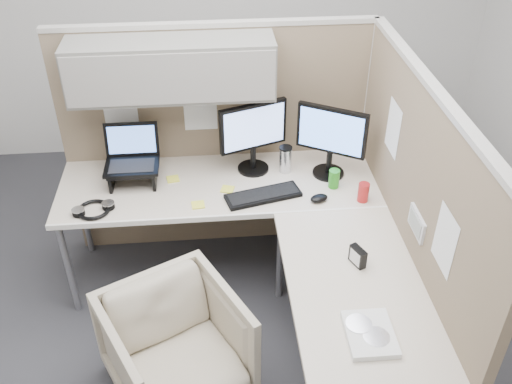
{
  "coord_description": "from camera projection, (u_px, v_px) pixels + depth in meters",
  "views": [
    {
      "loc": [
        -0.14,
        -2.41,
        2.75
      ],
      "look_at": [
        0.1,
        0.25,
        0.85
      ],
      "focal_mm": 40.0,
      "sensor_mm": 36.0,
      "label": 1
    }
  ],
  "objects": [
    {
      "name": "monitor_right",
      "position": [
        331.0,
        136.0,
        3.49
      ],
      "size": [
        0.4,
        0.25,
        0.47
      ],
      "rotation": [
        0.0,
        0.0,
        -0.53
      ],
      "color": "black",
      "rests_on": "desk"
    },
    {
      "name": "mouse",
      "position": [
        319.0,
        198.0,
        3.4
      ],
      "size": [
        0.13,
        0.11,
        0.04
      ],
      "primitive_type": "ellipsoid",
      "rotation": [
        0.0,
        0.0,
        0.35
      ],
      "color": "black",
      "rests_on": "desk"
    },
    {
      "name": "partition_back",
      "position": [
        198.0,
        110.0,
        3.58
      ],
      "size": [
        2.0,
        0.36,
        1.63
      ],
      "color": "#836E55",
      "rests_on": "ground"
    },
    {
      "name": "soda_can_silver",
      "position": [
        334.0,
        179.0,
        3.5
      ],
      "size": [
        0.07,
        0.07,
        0.12
      ],
      "primitive_type": "cylinder",
      "color": "#268C1E",
      "rests_on": "desk"
    },
    {
      "name": "sticky_note_d",
      "position": [
        227.0,
        189.0,
        3.5
      ],
      "size": [
        0.09,
        0.09,
        0.01
      ],
      "primitive_type": "cube",
      "rotation": [
        0.0,
        0.0,
        -0.3
      ],
      "color": "yellow",
      "rests_on": "desk"
    },
    {
      "name": "sticky_note_b",
      "position": [
        244.0,
        203.0,
        3.39
      ],
      "size": [
        0.08,
        0.08,
        0.01
      ],
      "primitive_type": "cube",
      "rotation": [
        0.0,
        0.0,
        -0.06
      ],
      "color": "yellow",
      "rests_on": "desk"
    },
    {
      "name": "monitor_left",
      "position": [
        253.0,
        132.0,
        3.53
      ],
      "size": [
        0.43,
        0.2,
        0.47
      ],
      "rotation": [
        0.0,
        0.0,
        0.35
      ],
      "color": "black",
      "rests_on": "desk"
    },
    {
      "name": "sticky_note_c",
      "position": [
        173.0,
        179.0,
        3.59
      ],
      "size": [
        0.09,
        0.09,
        0.01
      ],
      "primitive_type": "cube",
      "rotation": [
        0.0,
        0.0,
        0.18
      ],
      "color": "yellow",
      "rests_on": "desk"
    },
    {
      "name": "desk",
      "position": [
        262.0,
        227.0,
        3.27
      ],
      "size": [
        2.0,
        1.98,
        0.73
      ],
      "color": "beige",
      "rests_on": "ground"
    },
    {
      "name": "ground",
      "position": [
        244.0,
        327.0,
        3.56
      ],
      "size": [
        4.5,
        4.5,
        0.0
      ],
      "primitive_type": "plane",
      "color": "#2F2F33",
      "rests_on": "ground"
    },
    {
      "name": "headphones",
      "position": [
        94.0,
        209.0,
        3.31
      ],
      "size": [
        0.24,
        0.24,
        0.04
      ],
      "rotation": [
        0.0,
        0.0,
        0.29
      ],
      "color": "black",
      "rests_on": "desk"
    },
    {
      "name": "travel_mug",
      "position": [
        285.0,
        159.0,
        3.63
      ],
      "size": [
        0.08,
        0.08,
        0.18
      ],
      "color": "silver",
      "rests_on": "desk"
    },
    {
      "name": "laptop_station",
      "position": [
        132.0,
        163.0,
        3.51
      ],
      "size": [
        0.33,
        0.28,
        0.34
      ],
      "color": "black",
      "rests_on": "desk"
    },
    {
      "name": "sticky_note_a",
      "position": [
        198.0,
        205.0,
        3.37
      ],
      "size": [
        0.08,
        0.08,
        0.01
      ],
      "primitive_type": "cube",
      "rotation": [
        0.0,
        0.0,
        0.11
      ],
      "color": "yellow",
      "rests_on": "desk"
    },
    {
      "name": "keyboard",
      "position": [
        263.0,
        196.0,
        3.43
      ],
      "size": [
        0.48,
        0.26,
        0.02
      ],
      "primitive_type": "cube",
      "rotation": [
        0.0,
        0.0,
        0.25
      ],
      "color": "black",
      "rests_on": "desk"
    },
    {
      "name": "desk_clock",
      "position": [
        358.0,
        256.0,
        2.93
      ],
      "size": [
        0.08,
        0.11,
        0.1
      ],
      "rotation": [
        0.0,
        0.0,
        -1.15
      ],
      "color": "black",
      "rests_on": "desk"
    },
    {
      "name": "partition_right",
      "position": [
        408.0,
        223.0,
        3.1
      ],
      "size": [
        0.07,
        2.03,
        1.63
      ],
      "color": "#836E55",
      "rests_on": "ground"
    },
    {
      "name": "soda_can_green",
      "position": [
        363.0,
        192.0,
        3.38
      ],
      "size": [
        0.07,
        0.07,
        0.12
      ],
      "primitive_type": "cylinder",
      "color": "#B21E1E",
      "rests_on": "desk"
    },
    {
      "name": "paper_stack",
      "position": [
        370.0,
        334.0,
        2.56
      ],
      "size": [
        0.22,
        0.27,
        0.03
      ],
      "rotation": [
        0.0,
        0.0,
        -0.01
      ],
      "color": "white",
      "rests_on": "desk"
    },
    {
      "name": "office_chair",
      "position": [
        176.0,
        343.0,
        3.02
      ],
      "size": [
        0.88,
        0.86,
        0.68
      ],
      "primitive_type": "imported",
      "rotation": [
        0.0,
        0.0,
        0.47
      ],
      "color": "beige",
      "rests_on": "ground"
    }
  ]
}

